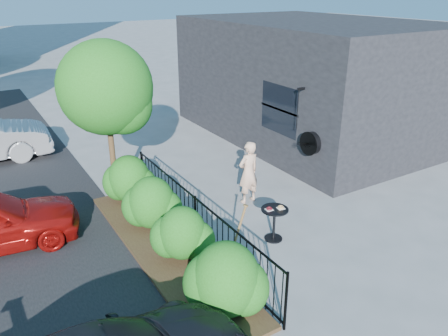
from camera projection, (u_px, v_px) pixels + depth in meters
ground at (254, 224)px, 10.06m from camera, size 120.00×120.00×0.00m
shop_building at (310, 79)px, 15.46m from camera, size 6.22×9.00×4.00m
fence at (196, 219)px, 9.12m from camera, size 0.05×6.05×1.10m
planting_bed at (166, 250)px, 8.99m from camera, size 1.30×6.00×0.08m
shrubs at (167, 219)px, 8.86m from camera, size 1.10×5.60×1.24m
patio_tree at (109, 93)px, 10.09m from camera, size 2.20×2.20×3.94m
cafe_table at (274, 218)px, 9.25m from camera, size 0.59×0.59×0.79m
woman at (248, 172)px, 10.79m from camera, size 0.62×0.44×1.60m
shovel at (236, 241)px, 8.31m from camera, size 0.46×0.17×1.33m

